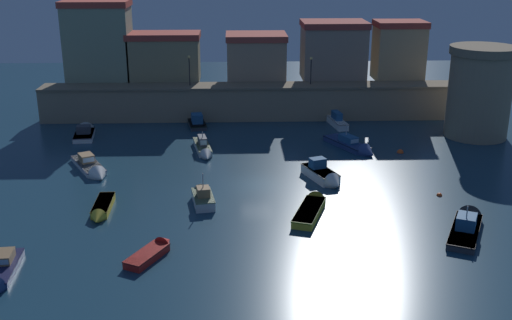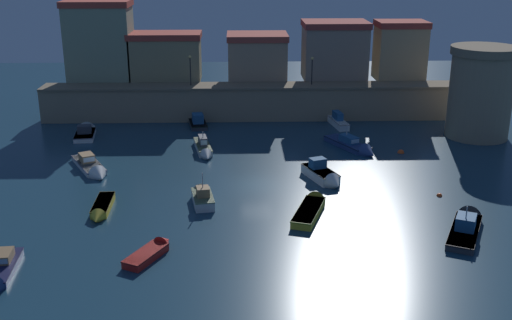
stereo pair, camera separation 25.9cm
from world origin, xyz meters
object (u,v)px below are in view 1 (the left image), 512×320
object	(u,v)px
moored_boat_8	(467,223)
moored_boat_10	(85,132)
moored_boat_3	(202,196)
moored_boat_7	(324,175)
moored_boat_9	(154,251)
fortress_tower	(480,92)
moored_boat_6	(204,148)
moored_boat_12	(92,168)
moored_boat_1	(196,121)
quay_lamp_1	(311,66)
moored_boat_5	(335,119)
quay_lamp_0	(189,65)
moored_boat_11	(312,206)
mooring_buoy_0	(439,196)
moored_boat_2	(101,209)
moored_boat_0	(354,146)
mooring_buoy_1	(400,153)

from	to	relation	value
moored_boat_8	moored_boat_10	size ratio (longest dim) A/B	1.33
moored_boat_3	moored_boat_10	distance (m)	22.53
moored_boat_7	moored_boat_9	size ratio (longest dim) A/B	1.23
fortress_tower	moored_boat_7	distance (m)	21.84
moored_boat_6	moored_boat_12	xyz separation A→B (m)	(-9.48, -4.97, -0.11)
moored_boat_7	moored_boat_1	bearing A→B (deg)	-168.11
quay_lamp_1	moored_boat_1	size ratio (longest dim) A/B	0.59
moored_boat_5	moored_boat_3	bearing A→B (deg)	138.55
quay_lamp_0	moored_boat_9	world-z (taller)	quay_lamp_0
moored_boat_3	moored_boat_5	xyz separation A→B (m)	(13.62, 21.79, 0.01)
moored_boat_11	mooring_buoy_0	distance (m)	10.69
moored_boat_11	moored_boat_2	bearing A→B (deg)	108.92
moored_boat_0	moored_boat_11	world-z (taller)	moored_boat_0
moored_boat_6	mooring_buoy_0	size ratio (longest dim) A/B	13.98
quay_lamp_1	moored_boat_9	bearing A→B (deg)	-112.79
moored_boat_1	mooring_buoy_0	bearing A→B (deg)	-146.22
moored_boat_8	quay_lamp_0	bearing A→B (deg)	61.16
moored_boat_3	moored_boat_8	size ratio (longest dim) A/B	0.60
moored_boat_7	mooring_buoy_0	xyz separation A→B (m)	(8.69, -3.52, -0.52)
moored_boat_8	moored_boat_10	world-z (taller)	moored_boat_8
fortress_tower	moored_boat_8	distance (m)	23.97
quay_lamp_1	moored_boat_0	xyz separation A→B (m)	(2.92, -11.99, -5.63)
moored_boat_7	mooring_buoy_1	bearing A→B (deg)	109.96
moored_boat_1	mooring_buoy_1	size ratio (longest dim) A/B	8.34
moored_boat_10	moored_boat_2	bearing A→B (deg)	-171.37
moored_boat_6	moored_boat_7	size ratio (longest dim) A/B	1.16
moored_boat_6	fortress_tower	bearing A→B (deg)	89.11
fortress_tower	moored_boat_10	world-z (taller)	fortress_tower
fortress_tower	moored_boat_1	size ratio (longest dim) A/B	1.75
moored_boat_1	moored_boat_8	size ratio (longest dim) A/B	0.73
mooring_buoy_0	moored_boat_7	bearing A→B (deg)	157.96
moored_boat_0	moored_boat_7	world-z (taller)	moored_boat_0
moored_boat_12	moored_boat_0	bearing A→B (deg)	74.65
moored_boat_5	moored_boat_7	xyz separation A→B (m)	(-3.66, -17.68, 0.02)
moored_boat_2	moored_boat_3	size ratio (longest dim) A/B	1.17
moored_boat_1	moored_boat_6	size ratio (longest dim) A/B	0.85
moored_boat_0	moored_boat_7	size ratio (longest dim) A/B	1.30
mooring_buoy_0	moored_boat_0	bearing A→B (deg)	111.05
moored_boat_6	moored_boat_8	xyz separation A→B (m)	(19.14, -17.41, -0.05)
moored_boat_5	mooring_buoy_1	bearing A→B (deg)	-165.08
moored_boat_2	moored_boat_3	world-z (taller)	moored_boat_3
quay_lamp_1	moored_boat_10	world-z (taller)	quay_lamp_1
quay_lamp_0	moored_boat_1	bearing A→B (deg)	-73.28
quay_lamp_0	mooring_buoy_0	xyz separation A→B (m)	(21.08, -23.85, -6.12)
moored_boat_1	moored_boat_3	distance (m)	22.14
moored_boat_11	quay_lamp_1	bearing A→B (deg)	12.67
fortress_tower	moored_boat_7	xyz separation A→B (m)	(-17.46, -12.45, -4.18)
moored_boat_0	moored_boat_9	size ratio (longest dim) A/B	1.60
moored_boat_1	moored_boat_11	world-z (taller)	moored_boat_1
moored_boat_12	moored_boat_3	bearing A→B (deg)	26.53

